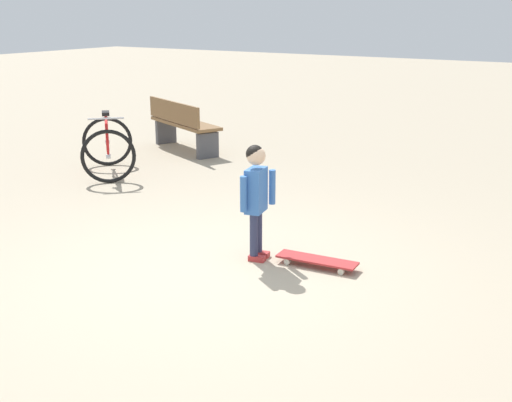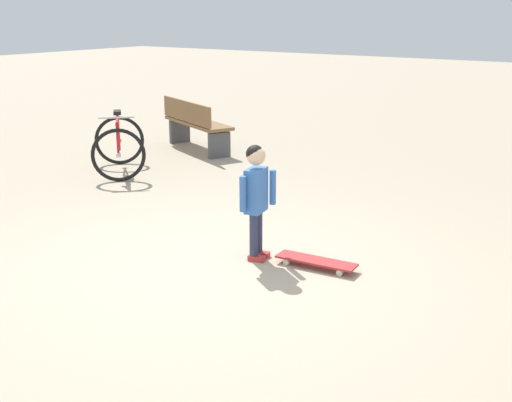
{
  "view_description": "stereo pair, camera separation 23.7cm",
  "coord_description": "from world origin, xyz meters",
  "views": [
    {
      "loc": [
        3.17,
        -4.27,
        2.22
      ],
      "look_at": [
        0.15,
        0.52,
        0.55
      ],
      "focal_mm": 46.21,
      "sensor_mm": 36.0,
      "label": 1
    },
    {
      "loc": [
        3.36,
        -4.14,
        2.22
      ],
      "look_at": [
        0.15,
        0.52,
        0.55
      ],
      "focal_mm": 46.21,
      "sensor_mm": 36.0,
      "label": 2
    }
  ],
  "objects": [
    {
      "name": "skateboard",
      "position": [
        0.72,
        0.64,
        0.06
      ],
      "size": [
        0.74,
        0.26,
        0.07
      ],
      "color": "#B22D2D",
      "rests_on": "ground"
    },
    {
      "name": "ground_plane",
      "position": [
        0.0,
        0.0,
        0.0
      ],
      "size": [
        50.0,
        50.0,
        0.0
      ],
      "primitive_type": "plane",
      "color": "tan"
    },
    {
      "name": "child_person",
      "position": [
        0.15,
        0.52,
        0.66
      ],
      "size": [
        0.22,
        0.4,
        1.06
      ],
      "color": "#2D3351",
      "rests_on": "ground"
    },
    {
      "name": "street_bench",
      "position": [
        -3.37,
        3.9,
        0.42
      ],
      "size": [
        1.64,
        1.04,
        0.8
      ],
      "color": "brown",
      "rests_on": "ground"
    },
    {
      "name": "bicycle_mid",
      "position": [
        -3.28,
        2.14,
        0.38
      ],
      "size": [
        1.26,
        1.26,
        0.85
      ],
      "color": "black",
      "rests_on": "ground"
    }
  ]
}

